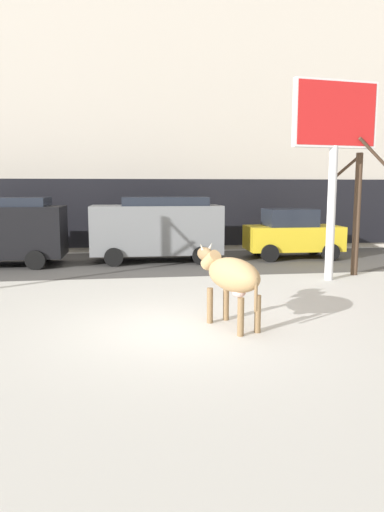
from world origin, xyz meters
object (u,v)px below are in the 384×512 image
object	(u,v)px
pedestrian_far_left	(343,228)
billboard	(335,127)
car_yellow_hatchback	(292,234)
car_grey_van	(157,227)
cow_tan	(231,276)
bare_tree_right_lot	(357,208)

from	to	relation	value
pedestrian_far_left	billboard	bearing A→B (deg)	-118.35
car_yellow_hatchback	car_grey_van	bearing A→B (deg)	-178.89
billboard	car_grey_van	distance (m)	6.96
cow_tan	pedestrian_far_left	bearing A→B (deg)	55.72
cow_tan	car_grey_van	world-z (taller)	car_grey_van
car_grey_van	bare_tree_right_lot	size ratio (longest dim) A/B	1.15
car_grey_van	pedestrian_far_left	xyz separation A→B (m)	(8.52, 2.97, -0.36)
billboard	car_yellow_hatchback	bearing A→B (deg)	84.35
pedestrian_far_left	bare_tree_right_lot	xyz separation A→B (m)	(-2.74, -6.49, 1.17)
cow_tan	car_yellow_hatchback	bearing A→B (deg)	63.10
car_yellow_hatchback	pedestrian_far_left	xyz separation A→B (m)	(3.43, 2.87, -0.05)
car_grey_van	bare_tree_right_lot	bearing A→B (deg)	-31.35
cow_tan	bare_tree_right_lot	distance (m)	6.97
bare_tree_right_lot	car_grey_van	bearing A→B (deg)	148.65
car_grey_van	car_yellow_hatchback	xyz separation A→B (m)	(5.09, 0.10, -0.32)
cow_tan	car_grey_van	bearing A→B (deg)	95.68
pedestrian_far_left	bare_tree_right_lot	world-z (taller)	bare_tree_right_lot
car_grey_van	pedestrian_far_left	distance (m)	9.03
cow_tan	pedestrian_far_left	world-z (taller)	pedestrian_far_left
cow_tan	car_grey_van	size ratio (longest dim) A/B	0.41
cow_tan	bare_tree_right_lot	bearing A→B (deg)	44.09
car_grey_van	billboard	bearing A→B (deg)	-41.67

